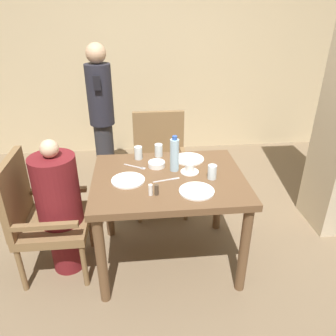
# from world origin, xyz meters

# --- Properties ---
(ground_plane) EXTENTS (16.00, 16.00, 0.00)m
(ground_plane) POSITION_xyz_m (0.00, 0.00, 0.00)
(ground_plane) COLOR #7A664C
(wall_back) EXTENTS (8.00, 0.06, 2.80)m
(wall_back) POSITION_xyz_m (0.00, 2.31, 1.40)
(wall_back) COLOR #C6B289
(wall_back) RESTS_ON ground_plane
(dining_table) EXTENTS (1.10, 0.86, 0.77)m
(dining_table) POSITION_xyz_m (0.00, 0.00, 0.66)
(dining_table) COLOR brown
(dining_table) RESTS_ON ground_plane
(chair_left_side) EXTENTS (0.51, 0.51, 0.96)m
(chair_left_side) POSITION_xyz_m (-0.95, 0.00, 0.51)
(chair_left_side) COLOR brown
(chair_left_side) RESTS_ON ground_plane
(diner_in_left_chair) EXTENTS (0.32, 0.32, 1.09)m
(diner_in_left_chair) POSITION_xyz_m (-0.80, 0.00, 0.56)
(diner_in_left_chair) COLOR maroon
(diner_in_left_chair) RESTS_ON ground_plane
(chair_far_side) EXTENTS (0.51, 0.51, 0.96)m
(chair_far_side) POSITION_xyz_m (0.00, 0.83, 0.51)
(chair_far_side) COLOR brown
(chair_far_side) RESTS_ON ground_plane
(standing_host) EXTENTS (0.26, 0.30, 1.55)m
(standing_host) POSITION_xyz_m (-0.58, 1.33, 0.84)
(standing_host) COLOR #2D2D33
(standing_host) RESTS_ON ground_plane
(plate_main_left) EXTENTS (0.24, 0.24, 0.01)m
(plate_main_left) POSITION_xyz_m (0.19, 0.27, 0.78)
(plate_main_left) COLOR white
(plate_main_left) RESTS_ON dining_table
(plate_main_right) EXTENTS (0.24, 0.24, 0.01)m
(plate_main_right) POSITION_xyz_m (0.17, -0.23, 0.78)
(plate_main_right) COLOR white
(plate_main_right) RESTS_ON dining_table
(plate_dessert_center) EXTENTS (0.24, 0.24, 0.01)m
(plate_dessert_center) POSITION_xyz_m (-0.29, -0.03, 0.78)
(plate_dessert_center) COLOR white
(plate_dessert_center) RESTS_ON dining_table
(teacup_with_saucer) EXTENTS (0.14, 0.14, 0.07)m
(teacup_with_saucer) POSITION_xyz_m (0.16, 0.06, 0.80)
(teacup_with_saucer) COLOR white
(teacup_with_saucer) RESTS_ON dining_table
(bowl_small) EXTENTS (0.13, 0.13, 0.04)m
(bowl_small) POSITION_xyz_m (-0.07, 0.18, 0.79)
(bowl_small) COLOR white
(bowl_small) RESTS_ON dining_table
(water_bottle) EXTENTS (0.07, 0.07, 0.28)m
(water_bottle) POSITION_xyz_m (0.05, 0.10, 0.90)
(water_bottle) COLOR #A3C6DB
(water_bottle) RESTS_ON dining_table
(glass_tall_near) EXTENTS (0.06, 0.06, 0.10)m
(glass_tall_near) POSITION_xyz_m (-0.04, 0.36, 0.82)
(glass_tall_near) COLOR silver
(glass_tall_near) RESTS_ON dining_table
(glass_tall_mid) EXTENTS (0.06, 0.06, 0.10)m
(glass_tall_mid) POSITION_xyz_m (0.31, -0.05, 0.82)
(glass_tall_mid) COLOR silver
(glass_tall_mid) RESTS_ON dining_table
(glass_tall_far) EXTENTS (0.06, 0.06, 0.10)m
(glass_tall_far) POSITION_xyz_m (-0.21, 0.33, 0.82)
(glass_tall_far) COLOR silver
(glass_tall_far) RESTS_ON dining_table
(salt_shaker) EXTENTS (0.03, 0.03, 0.08)m
(salt_shaker) POSITION_xyz_m (-0.14, -0.23, 0.81)
(salt_shaker) COLOR white
(salt_shaker) RESTS_ON dining_table
(pepper_shaker) EXTENTS (0.03, 0.03, 0.07)m
(pepper_shaker) POSITION_xyz_m (-0.10, -0.23, 0.81)
(pepper_shaker) COLOR #4C3D2D
(pepper_shaker) RESTS_ON dining_table
(fork_beside_plate) EXTENTS (0.17, 0.11, 0.00)m
(fork_beside_plate) POSITION_xyz_m (-0.23, 0.18, 0.77)
(fork_beside_plate) COLOR silver
(fork_beside_plate) RESTS_ON dining_table
(knife_beside_plate) EXTENTS (0.19, 0.06, 0.00)m
(knife_beside_plate) POSITION_xyz_m (-0.01, -0.05, 0.77)
(knife_beside_plate) COLOR silver
(knife_beside_plate) RESTS_ON dining_table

